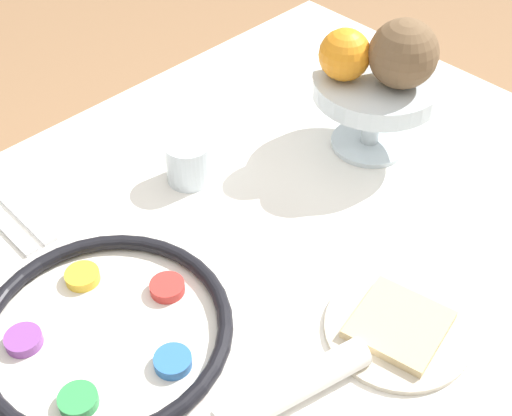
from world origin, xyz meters
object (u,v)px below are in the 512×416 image
at_px(napkin_roll, 293,387).
at_px(coconut, 403,54).
at_px(orange_fruit, 345,55).
at_px(fruit_stand, 376,92).
at_px(bread_plate, 398,328).
at_px(cup_near, 188,162).
at_px(seder_plate, 105,331).

bearing_deg(napkin_roll, coconut, 24.82).
bearing_deg(orange_fruit, coconut, -56.70).
bearing_deg(fruit_stand, napkin_roll, -151.29).
bearing_deg(bread_plate, coconut, 39.84).
bearing_deg(coconut, bread_plate, -140.16).
relative_size(bread_plate, cup_near, 2.64).
xyz_separation_m(seder_plate, bread_plate, (0.27, -0.25, -0.01)).
xyz_separation_m(fruit_stand, cup_near, (-0.26, 0.14, -0.07)).
bearing_deg(bread_plate, seder_plate, 137.32).
relative_size(bread_plate, napkin_roll, 0.93).
relative_size(orange_fruit, coconut, 0.76).
distance_m(orange_fruit, bread_plate, 0.41).
bearing_deg(seder_plate, napkin_roll, -64.16).
relative_size(napkin_roll, cup_near, 2.85).
distance_m(fruit_stand, orange_fruit, 0.09).
relative_size(coconut, napkin_roll, 0.51).
bearing_deg(fruit_stand, orange_fruit, 136.77).
distance_m(orange_fruit, napkin_roll, 0.50).
bearing_deg(bread_plate, fruit_stand, 44.42).
height_order(seder_plate, fruit_stand, fruit_stand).
bearing_deg(napkin_roll, orange_fruit, 34.87).
bearing_deg(cup_near, napkin_roll, -113.76).
height_order(seder_plate, orange_fruit, orange_fruit).
xyz_separation_m(bread_plate, cup_near, (0.00, 0.40, 0.03)).
height_order(fruit_stand, orange_fruit, orange_fruit).
xyz_separation_m(seder_plate, coconut, (0.54, -0.02, 0.17)).
bearing_deg(fruit_stand, cup_near, 151.99).
bearing_deg(orange_fruit, napkin_roll, -145.13).
distance_m(seder_plate, cup_near, 0.31).
bearing_deg(cup_near, coconut, -32.67).
height_order(fruit_stand, napkin_roll, fruit_stand).
height_order(bread_plate, cup_near, cup_near).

